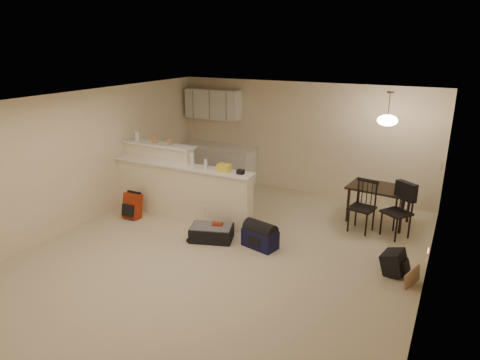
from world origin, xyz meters
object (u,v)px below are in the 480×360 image
Objects in this scene: red_backpack at (133,206)px; black_daypack at (394,263)px; dining_chair_far at (397,211)px; suitcase at (212,233)px; dining_table at (380,191)px; dining_chair_near at (362,207)px; pendant_lamp at (387,120)px; navy_duffel at (260,238)px.

black_daypack is at bearing 2.48° from red_backpack.
suitcase is at bearing -115.72° from dining_chair_far.
dining_chair_near reaches higher than dining_table.
suitcase is 1.87× the size of black_daypack.
pendant_lamp is 1.59× the size of black_daypack.
suitcase is (-2.83, -1.63, -0.36)m from dining_chair_far.
dining_chair_far is at bearing 18.13° from red_backpack.
pendant_lamp is at bearing 161.23° from dining_chair_far.
pendant_lamp is 1.06× the size of navy_duffel.
red_backpack is 1.28× the size of black_daypack.
black_daypack reaches higher than suitcase.
navy_duffel is at bearing 104.45° from black_daypack.
red_backpack is (-1.90, 0.13, 0.13)m from suitcase.
pendant_lamp is 2.67m from black_daypack.
pendant_lamp is at bearing 22.89° from suitcase.
red_backpack reaches higher than suitcase.
dining_table is at bearing 27.81° from black_daypack.
dining_chair_far reaches higher than dining_chair_near.
suitcase is 0.89m from navy_duffel.
red_backpack reaches higher than navy_duffel.
dining_table is at bearing 82.72° from dining_chair_near.
pendant_lamp is 0.63× the size of dining_chair_far.
dining_chair_near is 2.47× the size of black_daypack.
dining_chair_near reaches higher than black_daypack.
black_daypack is (0.20, -1.33, -0.32)m from dining_chair_far.
suitcase is at bearing -158.02° from navy_duffel.
dining_chair_far is at bearing 50.88° from navy_duffel.
dining_chair_near is 0.59m from dining_chair_far.
dining_table is 2.42× the size of red_backpack.
black_daypack is (4.93, 0.16, -0.08)m from red_backpack.
dining_chair_far is 1.67× the size of navy_duffel.
pendant_lamp is at bearing 82.72° from dining_chair_near.
navy_duffel is (-1.55, -2.03, -1.83)m from pendant_lamp.
dining_table is 2.06× the size of navy_duffel.
dining_chair_near is at bearing 16.50° from suitcase.
navy_duffel reaches higher than suitcase.
black_daypack is (2.15, 0.16, 0.01)m from navy_duffel.
navy_duffel is at bearing -108.17° from dining_chair_far.
dining_chair_far is 2.51× the size of black_daypack.
pendant_lamp is at bearing -147.91° from dining_table.
navy_duffel is 1.50× the size of black_daypack.
red_backpack is 2.78m from navy_duffel.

